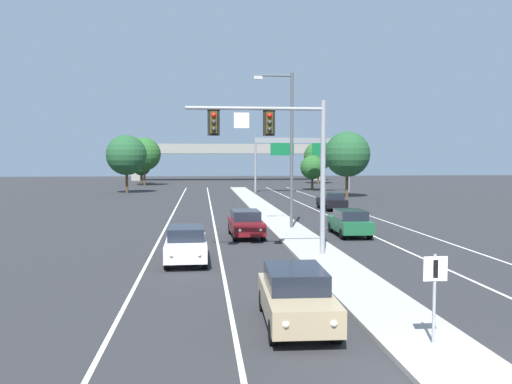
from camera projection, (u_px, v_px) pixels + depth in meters
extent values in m
cube|color=#9E9B93|center=(306.00, 244.00, 28.59)|extent=(2.40, 110.00, 0.15)
cube|color=silver|center=(215.00, 229.00, 35.07)|extent=(0.14, 100.00, 0.01)
cube|color=silver|center=(354.00, 227.00, 36.02)|extent=(0.14, 100.00, 0.01)
cube|color=silver|center=(164.00, 230.00, 34.73)|extent=(0.14, 100.00, 0.01)
cube|color=silver|center=(401.00, 227.00, 36.35)|extent=(0.14, 100.00, 0.01)
cylinder|color=gray|center=(323.00, 178.00, 24.92)|extent=(0.24, 0.24, 7.20)
cylinder|color=gray|center=(255.00, 108.00, 24.40)|extent=(6.36, 0.16, 0.16)
cube|color=black|center=(269.00, 123.00, 24.54)|extent=(0.56, 0.06, 1.20)
cube|color=#38330F|center=(269.00, 123.00, 24.50)|extent=(0.32, 0.32, 1.00)
sphere|color=red|center=(270.00, 115.00, 24.32)|extent=(0.22, 0.22, 0.22)
sphere|color=#282828|center=(270.00, 123.00, 24.34)|extent=(0.22, 0.22, 0.22)
sphere|color=#282828|center=(270.00, 130.00, 24.36)|extent=(0.22, 0.22, 0.22)
cube|color=black|center=(214.00, 122.00, 24.29)|extent=(0.56, 0.06, 1.20)
cube|color=#38330F|center=(214.00, 122.00, 24.25)|extent=(0.32, 0.32, 1.00)
sphere|color=red|center=(214.00, 115.00, 24.06)|extent=(0.22, 0.22, 0.22)
sphere|color=#282828|center=(214.00, 122.00, 24.08)|extent=(0.22, 0.22, 0.22)
sphere|color=#282828|center=(214.00, 129.00, 24.10)|extent=(0.22, 0.22, 0.22)
cube|color=white|center=(242.00, 120.00, 24.35)|extent=(0.70, 0.04, 0.70)
cylinder|color=gray|center=(434.00, 299.00, 12.95)|extent=(0.08, 0.08, 2.20)
cube|color=white|center=(435.00, 269.00, 12.87)|extent=(0.60, 0.03, 0.60)
cube|color=black|center=(436.00, 269.00, 12.85)|extent=(0.12, 0.01, 0.44)
cylinder|color=#4C4C51|center=(292.00, 151.00, 34.49)|extent=(0.20, 0.20, 10.00)
cylinder|color=#4C4C51|center=(275.00, 76.00, 34.07)|extent=(2.20, 0.12, 0.12)
cube|color=#B7B7B2|center=(258.00, 78.00, 33.97)|extent=(0.56, 0.28, 0.20)
cube|color=tan|center=(296.00, 302.00, 14.86)|extent=(1.93, 4.45, 0.70)
cube|color=black|center=(295.00, 278.00, 15.04)|extent=(1.65, 2.42, 0.56)
sphere|color=#EAE5C6|center=(334.00, 323.00, 12.73)|extent=(0.18, 0.18, 0.18)
sphere|color=#EAE5C6|center=(286.00, 325.00, 12.65)|extent=(0.18, 0.18, 0.18)
cylinder|color=black|center=(336.00, 331.00, 13.45)|extent=(0.24, 0.65, 0.64)
cylinder|color=black|center=(273.00, 332.00, 13.34)|extent=(0.24, 0.65, 0.64)
cylinder|color=black|center=(315.00, 299.00, 16.44)|extent=(0.24, 0.65, 0.64)
cylinder|color=black|center=(263.00, 300.00, 16.32)|extent=(0.24, 0.65, 0.64)
cube|color=silver|center=(186.00, 247.00, 23.89)|extent=(1.87, 4.43, 0.70)
cube|color=black|center=(186.00, 233.00, 24.06)|extent=(1.62, 2.40, 0.56)
sphere|color=#EAE5C6|center=(200.00, 255.00, 21.79)|extent=(0.18, 0.18, 0.18)
sphere|color=#EAE5C6|center=(171.00, 255.00, 21.66)|extent=(0.18, 0.18, 0.18)
cylinder|color=black|center=(205.00, 261.00, 22.51)|extent=(0.23, 0.64, 0.64)
cylinder|color=black|center=(167.00, 262.00, 22.33)|extent=(0.23, 0.64, 0.64)
cylinder|color=black|center=(204.00, 249.00, 25.49)|extent=(0.23, 0.64, 0.64)
cylinder|color=black|center=(170.00, 250.00, 25.30)|extent=(0.23, 0.64, 0.64)
cube|color=#5B0F14|center=(246.00, 226.00, 31.46)|extent=(1.92, 4.45, 0.70)
cube|color=black|center=(246.00, 215.00, 31.63)|extent=(1.65, 2.42, 0.56)
sphere|color=#EAE5C6|center=(261.00, 230.00, 29.37)|extent=(0.18, 0.18, 0.18)
sphere|color=#EAE5C6|center=(240.00, 230.00, 29.22)|extent=(0.18, 0.18, 0.18)
cylinder|color=black|center=(263.00, 235.00, 30.10)|extent=(0.24, 0.65, 0.64)
cylinder|color=black|center=(235.00, 236.00, 29.89)|extent=(0.24, 0.65, 0.64)
cylinder|color=black|center=(256.00, 228.00, 33.07)|extent=(0.24, 0.65, 0.64)
cylinder|color=black|center=(230.00, 229.00, 32.86)|extent=(0.24, 0.65, 0.64)
cube|color=#195633|center=(349.00, 225.00, 32.12)|extent=(1.90, 4.44, 0.70)
cube|color=black|center=(351.00, 215.00, 31.86)|extent=(1.64, 2.41, 0.56)
sphere|color=#EAE5C6|center=(332.00, 220.00, 34.24)|extent=(0.18, 0.18, 0.18)
sphere|color=#EAE5C6|center=(350.00, 220.00, 34.33)|extent=(0.18, 0.18, 0.18)
cylinder|color=black|center=(331.00, 227.00, 33.57)|extent=(0.23, 0.64, 0.64)
cylinder|color=black|center=(356.00, 227.00, 33.70)|extent=(0.23, 0.64, 0.64)
cylinder|color=black|center=(342.00, 234.00, 30.59)|extent=(0.23, 0.64, 0.64)
cylinder|color=black|center=(370.00, 234.00, 30.71)|extent=(0.23, 0.64, 0.64)
cube|color=black|center=(332.00, 202.00, 48.17)|extent=(1.91, 4.44, 0.70)
cube|color=black|center=(332.00, 196.00, 47.91)|extent=(1.64, 2.42, 0.56)
sphere|color=#EAE5C6|center=(319.00, 200.00, 50.25)|extent=(0.18, 0.18, 0.18)
sphere|color=#EAE5C6|center=(331.00, 200.00, 50.40)|extent=(0.18, 0.18, 0.18)
cylinder|color=black|center=(319.00, 205.00, 49.57)|extent=(0.24, 0.65, 0.64)
cylinder|color=black|center=(336.00, 205.00, 49.78)|extent=(0.24, 0.65, 0.64)
cylinder|color=black|center=(327.00, 208.00, 46.60)|extent=(0.24, 0.65, 0.64)
cylinder|color=black|center=(345.00, 208.00, 46.81)|extent=(0.24, 0.65, 0.64)
cylinder|color=gray|center=(255.00, 165.00, 72.21)|extent=(0.28, 0.28, 7.50)
cylinder|color=gray|center=(349.00, 165.00, 73.52)|extent=(0.28, 0.28, 7.50)
cube|color=gray|center=(303.00, 140.00, 72.65)|extent=(13.00, 0.36, 0.70)
cube|color=#0F6033|center=(282.00, 149.00, 72.24)|extent=(3.20, 0.08, 1.70)
cube|color=#0F6033|center=(324.00, 149.00, 72.82)|extent=(3.20, 0.08, 1.70)
cube|color=gray|center=(228.00, 151.00, 113.06)|extent=(42.40, 6.40, 1.10)
cube|color=gray|center=(229.00, 146.00, 110.02)|extent=(42.40, 0.36, 0.90)
cube|color=gray|center=(136.00, 167.00, 111.33)|extent=(1.80, 2.40, 5.65)
cube|color=gray|center=(317.00, 167.00, 115.22)|extent=(1.80, 2.40, 5.65)
cylinder|color=#4C3823|center=(318.00, 176.00, 98.15)|extent=(0.36, 0.36, 2.92)
sphere|color=#235623|center=(318.00, 156.00, 97.93)|extent=(5.34, 5.34, 5.34)
cylinder|color=#4C3823|center=(142.00, 179.00, 98.09)|extent=(0.36, 0.36, 1.83)
sphere|color=#235623|center=(141.00, 166.00, 97.95)|extent=(3.35, 3.35, 3.35)
cylinder|color=#4C3823|center=(347.00, 185.00, 64.03)|extent=(0.36, 0.36, 2.98)
sphere|color=#1E4C28|center=(347.00, 154.00, 63.79)|extent=(5.45, 5.45, 5.45)
cylinder|color=#4C3823|center=(127.00, 182.00, 71.61)|extent=(0.36, 0.36, 2.95)
sphere|color=#1E4C28|center=(126.00, 155.00, 71.38)|extent=(5.39, 5.39, 5.39)
cylinder|color=#4C3823|center=(144.00, 176.00, 91.54)|extent=(0.36, 0.36, 3.11)
sphere|color=#235623|center=(144.00, 154.00, 91.30)|extent=(5.69, 5.69, 5.69)
cylinder|color=#4C3823|center=(312.00, 183.00, 78.22)|extent=(0.36, 0.36, 1.93)
sphere|color=#235623|center=(312.00, 167.00, 78.07)|extent=(3.54, 3.54, 3.54)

